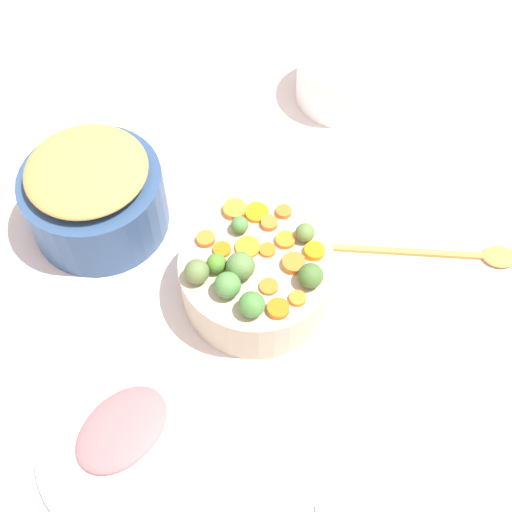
{
  "coord_description": "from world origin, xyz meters",
  "views": [
    {
      "loc": [
        0.53,
        -0.14,
        0.97
      ],
      "look_at": [
        -0.0,
        -0.02,
        0.13
      ],
      "focal_mm": 46.27,
      "sensor_mm": 36.0,
      "label": 1
    }
  ],
  "objects_px": {
    "metal_pot": "(96,200)",
    "casserole_dish": "(343,78)",
    "serving_bowl_carrots": "(256,276)",
    "wooden_spoon": "(460,255)",
    "ham_plate": "(129,447)"
  },
  "relations": [
    {
      "from": "metal_pot",
      "to": "casserole_dish",
      "type": "bearing_deg",
      "value": 112.41
    },
    {
      "from": "metal_pot",
      "to": "ham_plate",
      "type": "bearing_deg",
      "value": -0.26
    },
    {
      "from": "serving_bowl_carrots",
      "to": "metal_pot",
      "type": "relative_size",
      "value": 1.03
    },
    {
      "from": "ham_plate",
      "to": "wooden_spoon",
      "type": "bearing_deg",
      "value": 108.99
    },
    {
      "from": "serving_bowl_carrots",
      "to": "wooden_spoon",
      "type": "relative_size",
      "value": 0.76
    },
    {
      "from": "casserole_dish",
      "to": "ham_plate",
      "type": "distance_m",
      "value": 0.8
    },
    {
      "from": "serving_bowl_carrots",
      "to": "metal_pot",
      "type": "xyz_separation_m",
      "value": [
        -0.2,
        -0.23,
        0.01
      ]
    },
    {
      "from": "wooden_spoon",
      "to": "casserole_dish",
      "type": "relative_size",
      "value": 1.72
    },
    {
      "from": "wooden_spoon",
      "to": "metal_pot",
      "type": "bearing_deg",
      "value": -109.67
    },
    {
      "from": "serving_bowl_carrots",
      "to": "wooden_spoon",
      "type": "height_order",
      "value": "serving_bowl_carrots"
    },
    {
      "from": "serving_bowl_carrots",
      "to": "wooden_spoon",
      "type": "bearing_deg",
      "value": 88.19
    },
    {
      "from": "serving_bowl_carrots",
      "to": "ham_plate",
      "type": "xyz_separation_m",
      "value": [
        0.21,
        -0.24,
        -0.04
      ]
    },
    {
      "from": "ham_plate",
      "to": "serving_bowl_carrots",
      "type": "bearing_deg",
      "value": 132.34
    },
    {
      "from": "casserole_dish",
      "to": "ham_plate",
      "type": "xyz_separation_m",
      "value": [
        0.62,
        -0.51,
        -0.04
      ]
    },
    {
      "from": "wooden_spoon",
      "to": "serving_bowl_carrots",
      "type": "bearing_deg",
      "value": -91.81
    }
  ]
}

